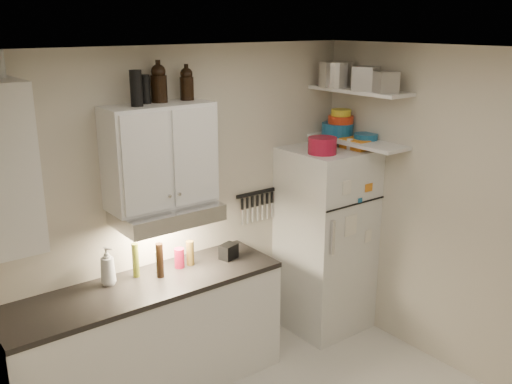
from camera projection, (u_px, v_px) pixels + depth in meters
ceiling at (320, 51)px, 3.09m from camera, size 3.20×3.00×0.02m
back_wall at (186, 210)px, 4.61m from camera, size 3.20×0.02×2.60m
left_wall at (47, 365)px, 2.53m from camera, size 0.02×3.00×2.60m
right_wall at (466, 219)px, 4.40m from camera, size 0.02×3.00×2.60m
base_cabinet at (148, 342)px, 4.30m from camera, size 2.10×0.60×0.88m
countertop at (145, 287)px, 4.17m from camera, size 2.10×0.62×0.04m
upper_cabinet at (160, 155)px, 4.15m from camera, size 0.80×0.33×0.75m
range_hood at (167, 214)px, 4.23m from camera, size 0.76×0.46×0.12m
fridge at (326, 240)px, 5.20m from camera, size 0.70×0.68×1.70m
shelf_hi at (359, 91)px, 4.83m from camera, size 0.30×0.95×0.03m
shelf_lo at (357, 142)px, 4.96m from camera, size 0.30×0.95×0.03m
knife_strip at (256, 193)px, 5.00m from camera, size 0.42×0.02×0.03m
dutch_oven at (322, 145)px, 4.75m from camera, size 0.29×0.29×0.14m
book_stack at (358, 144)px, 4.96m from camera, size 0.20×0.25×0.08m
spice_jar at (350, 144)px, 4.92m from camera, size 0.07×0.07×0.09m
stock_pot at (336, 74)px, 4.95m from camera, size 0.38×0.38×0.22m
tin_a at (366, 78)px, 4.68m from camera, size 0.25×0.24×0.20m
tin_b at (385, 82)px, 4.53m from camera, size 0.21×0.21×0.17m
bowl_teal at (337, 129)px, 5.13m from camera, size 0.28×0.28×0.11m
bowl_orange at (341, 119)px, 5.09m from camera, size 0.23×0.23×0.07m
bowl_yellow at (341, 112)px, 5.07m from camera, size 0.18×0.18×0.06m
plates at (366, 137)px, 4.96m from camera, size 0.21×0.21×0.05m
growler_a at (159, 83)px, 4.09m from camera, size 0.15×0.15×0.28m
growler_b at (187, 83)px, 4.22m from camera, size 0.12×0.12×0.25m
thermos_a at (145, 89)px, 4.04m from camera, size 0.08×0.08×0.20m
thermos_b at (136, 88)px, 3.90m from camera, size 0.11×0.11×0.25m
soap_bottle at (107, 264)px, 4.12m from camera, size 0.16×0.16×0.32m
pepper_mill at (190, 253)px, 4.47m from camera, size 0.06×0.06×0.20m
oil_bottle at (136, 260)px, 4.25m from camera, size 0.07×0.07×0.27m
vinegar_bottle at (160, 260)px, 4.25m from camera, size 0.07×0.07×0.27m
clear_bottle at (159, 261)px, 4.36m from camera, size 0.06×0.06×0.16m
red_jar at (179, 258)px, 4.43m from camera, size 0.10×0.10×0.16m
caddy at (229, 251)px, 4.60m from camera, size 0.16×0.14×0.12m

